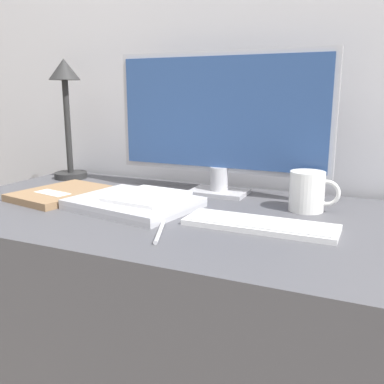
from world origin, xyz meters
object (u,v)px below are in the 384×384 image
at_px(notebook, 62,194).
at_px(ereader, 148,196).
at_px(pen, 160,231).
at_px(keyboard, 260,224).
at_px(desk_lamp, 66,101).
at_px(coffee_mug, 308,191).
at_px(monitor, 220,119).
at_px(laptop, 134,203).

bearing_deg(notebook, ereader, 0.61).
distance_m(notebook, pen, 0.44).
height_order(notebook, pen, notebook).
relative_size(keyboard, desk_lamp, 0.84).
bearing_deg(notebook, keyboard, -4.47).
bearing_deg(coffee_mug, pen, -129.46).
xyz_separation_m(coffee_mug, pen, (-0.25, -0.30, -0.04)).
bearing_deg(keyboard, notebook, 175.53).
xyz_separation_m(notebook, coffee_mug, (0.65, 0.14, 0.04)).
bearing_deg(ereader, keyboard, -8.96).
bearing_deg(keyboard, coffee_mug, 68.88).
distance_m(monitor, notebook, 0.49).
height_order(ereader, coffee_mug, coffee_mug).
bearing_deg(laptop, monitor, 58.26).
height_order(ereader, pen, ereader).
xyz_separation_m(notebook, pen, (0.40, -0.17, -0.01)).
height_order(keyboard, pen, keyboard).
relative_size(monitor, coffee_mug, 5.09).
bearing_deg(coffee_mug, ereader, -160.67).
height_order(laptop, ereader, ereader).
bearing_deg(desk_lamp, coffee_mug, -6.60).
height_order(keyboard, desk_lamp, desk_lamp).
bearing_deg(desk_lamp, notebook, -55.41).
relative_size(laptop, pen, 2.38).
xyz_separation_m(ereader, notebook, (-0.27, -0.00, -0.02)).
bearing_deg(laptop, ereader, 35.58).
relative_size(keyboard, pen, 2.38).
distance_m(monitor, laptop, 0.34).
xyz_separation_m(monitor, keyboard, (0.19, -0.26, -0.21)).
height_order(monitor, desk_lamp, monitor).
distance_m(desk_lamp, coffee_mug, 0.84).
xyz_separation_m(laptop, ereader, (0.03, 0.02, 0.02)).
height_order(laptop, desk_lamp, desk_lamp).
height_order(laptop, pen, laptop).
relative_size(desk_lamp, coffee_mug, 3.22).
relative_size(monitor, laptop, 1.88).
bearing_deg(notebook, coffee_mug, 11.72).
height_order(monitor, pen, monitor).
xyz_separation_m(laptop, pen, (0.16, -0.15, -0.01)).
relative_size(ereader, coffee_mug, 1.63).
relative_size(keyboard, laptop, 1.00).
bearing_deg(desk_lamp, monitor, -1.46).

